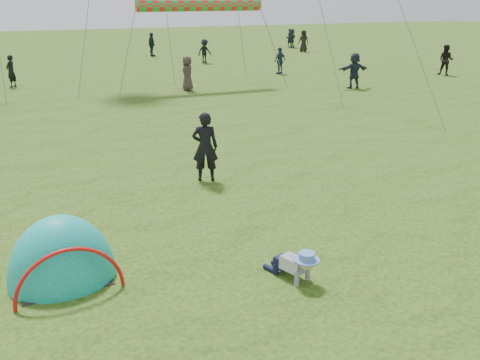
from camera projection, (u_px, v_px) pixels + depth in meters
name	position (u px, v px, depth m)	size (l,w,h in m)	color
ground	(256.00, 279.00, 9.17)	(140.00, 140.00, 0.00)	#163B09
crawling_toddler	(296.00, 264.00, 9.08)	(0.55, 0.79, 0.60)	black
popup_tent	(64.00, 279.00, 9.18)	(1.81, 1.49, 2.34)	#07796E
standing_adult	(205.00, 147.00, 13.73)	(0.66, 0.44, 1.82)	black
crowd_person_0	(11.00, 71.00, 27.73)	(0.60, 0.39, 1.63)	black
crowd_person_1	(446.00, 60.00, 31.66)	(0.87, 0.68, 1.79)	black
crowd_person_2	(280.00, 61.00, 32.17)	(0.93, 0.39, 1.59)	#223442
crowd_person_4	(187.00, 73.00, 26.68)	(0.83, 0.54, 1.71)	#3E2D2A
crowd_person_5	(354.00, 71.00, 27.29)	(1.67, 0.53, 1.80)	#1F2835
crowd_person_6	(290.00, 38.00, 48.65)	(0.58, 0.38, 1.60)	black
crowd_person_8	(152.00, 44.00, 41.23)	(1.05, 0.44, 1.79)	black
crowd_person_9	(205.00, 51.00, 37.24)	(1.05, 0.61, 1.63)	black
crowd_person_10	(304.00, 41.00, 44.48)	(0.86, 0.56, 1.76)	black
crowd_person_11	(292.00, 38.00, 47.72)	(1.54, 0.49, 1.66)	#21303D
rainbow_tube_kite	(200.00, 5.00, 26.54)	(0.64, 0.64, 6.42)	red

